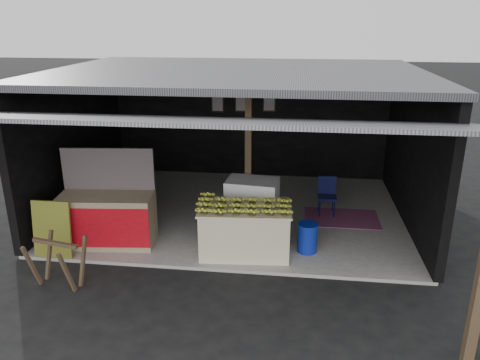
# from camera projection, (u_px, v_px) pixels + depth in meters

# --- Properties ---
(ground) EXTENTS (80.00, 80.00, 0.00)m
(ground) POSITION_uv_depth(u_px,v_px,m) (217.00, 272.00, 7.72)
(ground) COLOR black
(ground) RESTS_ON ground
(concrete_slab) EXTENTS (7.00, 5.00, 0.06)m
(concrete_slab) POSITION_uv_depth(u_px,v_px,m) (237.00, 211.00, 10.05)
(concrete_slab) COLOR gray
(concrete_slab) RESTS_ON ground
(shophouse) EXTENTS (7.40, 7.29, 3.02)m
(shophouse) POSITION_uv_depth(u_px,v_px,m) (239.00, 113.00, 9.67)
(shophouse) COLOR black
(shophouse) RESTS_ON ground
(banana_table) EXTENTS (1.64, 1.08, 0.87)m
(banana_table) POSITION_uv_depth(u_px,v_px,m) (245.00, 229.00, 8.11)
(banana_table) COLOR beige
(banana_table) RESTS_ON concrete_slab
(banana_pile) EXTENTS (1.51, 0.98, 0.17)m
(banana_pile) POSITION_uv_depth(u_px,v_px,m) (245.00, 202.00, 7.94)
(banana_pile) COLOR gold
(banana_pile) RESTS_ON banana_table
(white_crate) EXTENTS (1.01, 0.74, 1.05)m
(white_crate) POSITION_uv_depth(u_px,v_px,m) (252.00, 206.00, 8.87)
(white_crate) COLOR white
(white_crate) RESTS_ON concrete_slab
(neighbor_stall) EXTENTS (1.73, 0.91, 1.72)m
(neighbor_stall) POSITION_uv_depth(u_px,v_px,m) (107.00, 217.00, 8.43)
(neighbor_stall) COLOR #998466
(neighbor_stall) RESTS_ON concrete_slab
(green_signboard) EXTENTS (0.67, 0.17, 1.00)m
(green_signboard) POSITION_uv_depth(u_px,v_px,m) (52.00, 229.00, 7.96)
(green_signboard) COLOR black
(green_signboard) RESTS_ON concrete_slab
(sawhorse) EXTENTS (0.81, 0.80, 0.77)m
(sawhorse) POSITION_uv_depth(u_px,v_px,m) (57.00, 258.00, 7.16)
(sawhorse) COLOR #4B3925
(sawhorse) RESTS_ON ground
(water_barrel) EXTENTS (0.34, 0.34, 0.50)m
(water_barrel) POSITION_uv_depth(u_px,v_px,m) (307.00, 238.00, 8.19)
(water_barrel) COLOR #0D2193
(water_barrel) RESTS_ON concrete_slab
(plastic_chair) EXTENTS (0.39, 0.39, 0.80)m
(plastic_chair) POSITION_uv_depth(u_px,v_px,m) (327.00, 192.00, 9.74)
(plastic_chair) COLOR #090C33
(plastic_chair) RESTS_ON concrete_slab
(magenta_rug) EXTENTS (1.50, 1.00, 0.01)m
(magenta_rug) POSITION_uv_depth(u_px,v_px,m) (341.00, 218.00, 9.63)
(magenta_rug) COLOR #721954
(magenta_rug) RESTS_ON concrete_slab
(picture_frames) EXTENTS (1.62, 0.04, 0.46)m
(picture_frames) POSITION_uv_depth(u_px,v_px,m) (243.00, 104.00, 11.69)
(picture_frames) COLOR black
(picture_frames) RESTS_ON shophouse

